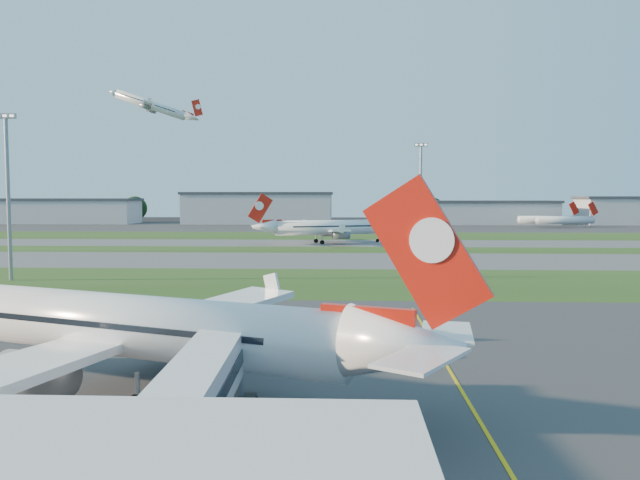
# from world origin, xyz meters

# --- Properties ---
(ground) EXTENTS (700.00, 700.00, 0.00)m
(ground) POSITION_xyz_m (0.00, 0.00, 0.00)
(ground) COLOR black
(ground) RESTS_ON ground
(apron_near) EXTENTS (300.00, 70.00, 0.01)m
(apron_near) POSITION_xyz_m (0.00, 0.00, 0.01)
(apron_near) COLOR #333335
(apron_near) RESTS_ON ground
(grass_strip_a) EXTENTS (300.00, 34.00, 0.01)m
(grass_strip_a) POSITION_xyz_m (0.00, 52.00, 0.01)
(grass_strip_a) COLOR #254316
(grass_strip_a) RESTS_ON ground
(taxiway_a) EXTENTS (300.00, 32.00, 0.01)m
(taxiway_a) POSITION_xyz_m (0.00, 85.00, 0.01)
(taxiway_a) COLOR #515154
(taxiway_a) RESTS_ON ground
(grass_strip_b) EXTENTS (300.00, 18.00, 0.01)m
(grass_strip_b) POSITION_xyz_m (0.00, 110.00, 0.01)
(grass_strip_b) COLOR #254316
(grass_strip_b) RESTS_ON ground
(taxiway_b) EXTENTS (300.00, 26.00, 0.01)m
(taxiway_b) POSITION_xyz_m (0.00, 132.00, 0.01)
(taxiway_b) COLOR #515154
(taxiway_b) RESTS_ON ground
(grass_strip_c) EXTENTS (300.00, 40.00, 0.01)m
(grass_strip_c) POSITION_xyz_m (0.00, 165.00, 0.01)
(grass_strip_c) COLOR #254316
(grass_strip_c) RESTS_ON ground
(apron_far) EXTENTS (400.00, 80.00, 0.01)m
(apron_far) POSITION_xyz_m (0.00, 225.00, 0.01)
(apron_far) COLOR #333335
(apron_far) RESTS_ON ground
(yellow_line) EXTENTS (0.25, 60.00, 0.02)m
(yellow_line) POSITION_xyz_m (5.00, 0.00, 0.00)
(yellow_line) COLOR gold
(yellow_line) RESTS_ON ground
(jet_bridge) EXTENTS (4.20, 26.90, 6.20)m
(jet_bridge) POSITION_xyz_m (-9.81, -15.24, 4.01)
(jet_bridge) COLOR silver
(jet_bridge) RESTS_ON ground
(airliner_parked) EXTENTS (38.88, 32.90, 12.68)m
(airliner_parked) POSITION_xyz_m (-17.58, -2.17, 4.45)
(airliner_parked) COLOR white
(airliner_parked) RESTS_ON ground
(airliner_taxiing) EXTENTS (38.11, 32.26, 12.45)m
(airliner_taxiing) POSITION_xyz_m (-7.17, 131.26, 4.37)
(airliner_taxiing) COLOR white
(airliner_taxiing) RESTS_ON ground
(airliner_departing) EXTENTS (34.40, 29.06, 10.74)m
(airliner_departing) POSITION_xyz_m (-79.67, 203.37, 49.04)
(airliner_departing) COLOR white
(mini_jet_near) EXTENTS (28.12, 9.60, 9.48)m
(mini_jet_near) POSITION_xyz_m (89.26, 222.72, 3.28)
(mini_jet_near) COLOR white
(mini_jet_near) RESTS_ON ground
(mini_jet_far) EXTENTS (28.22, 9.09, 9.48)m
(mini_jet_far) POSITION_xyz_m (83.89, 230.29, 3.28)
(mini_jet_far) COLOR white
(mini_jet_far) RESTS_ON ground
(light_mast_west) EXTENTS (3.20, 0.70, 25.80)m
(light_mast_west) POSITION_xyz_m (-55.00, 52.00, 14.81)
(light_mast_west) COLOR gray
(light_mast_west) RESTS_ON ground
(light_mast_centre) EXTENTS (3.20, 0.70, 25.80)m
(light_mast_centre) POSITION_xyz_m (15.00, 108.00, 14.81)
(light_mast_centre) COLOR gray
(light_mast_centre) RESTS_ON ground
(hangar_far_west) EXTENTS (91.80, 23.00, 12.20)m
(hangar_far_west) POSITION_xyz_m (-150.00, 255.00, 6.14)
(hangar_far_west) COLOR #A7AAAF
(hangar_far_west) RESTS_ON ground
(hangar_west) EXTENTS (71.40, 23.00, 15.20)m
(hangar_west) POSITION_xyz_m (-45.00, 255.00, 7.64)
(hangar_west) COLOR #A7AAAF
(hangar_west) RESTS_ON ground
(hangar_east) EXTENTS (81.60, 23.00, 11.20)m
(hangar_east) POSITION_xyz_m (55.00, 255.00, 5.64)
(hangar_east) COLOR #A7AAAF
(hangar_east) RESTS_ON ground
(tree_west) EXTENTS (12.10, 12.10, 13.20)m
(tree_west) POSITION_xyz_m (-110.00, 270.00, 7.14)
(tree_west) COLOR black
(tree_west) RESTS_ON ground
(tree_mid_west) EXTENTS (9.90, 9.90, 10.80)m
(tree_mid_west) POSITION_xyz_m (-20.00, 266.00, 5.84)
(tree_mid_west) COLOR black
(tree_mid_west) RESTS_ON ground
(tree_mid_east) EXTENTS (11.55, 11.55, 12.60)m
(tree_mid_east) POSITION_xyz_m (40.00, 269.00, 6.81)
(tree_mid_east) COLOR black
(tree_mid_east) RESTS_ON ground
(tree_east) EXTENTS (10.45, 10.45, 11.40)m
(tree_east) POSITION_xyz_m (115.00, 267.00, 6.16)
(tree_east) COLOR black
(tree_east) RESTS_ON ground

